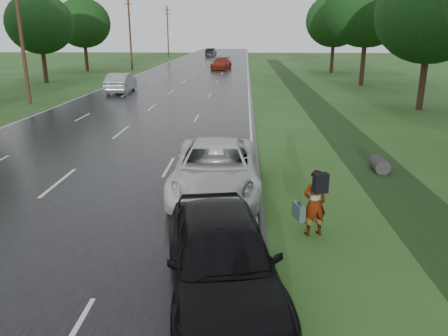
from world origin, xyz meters
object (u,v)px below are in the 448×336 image
white_pickup (216,169)px  dark_sedan (222,256)px  pedestrian (314,202)px  silver_sedan (121,83)px

white_pickup → dark_sedan: dark_sedan is taller
pedestrian → white_pickup: size_ratio=0.30×
pedestrian → silver_sedan: (-12.44, 27.16, -0.04)m
pedestrian → silver_sedan: size_ratio=0.35×
white_pickup → silver_sedan: size_ratio=1.17×
silver_sedan → white_pickup: bearing=110.1°
white_pickup → dark_sedan: 5.81m
white_pickup → dark_sedan: bearing=-86.5°
pedestrian → white_pickup: pedestrian is taller
silver_sedan → pedestrian: bearing=112.8°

